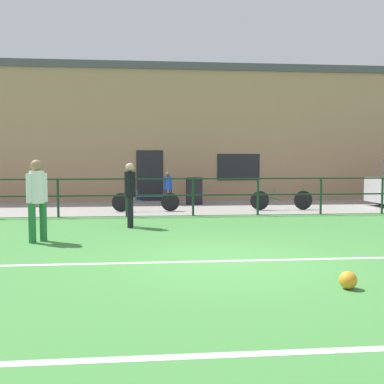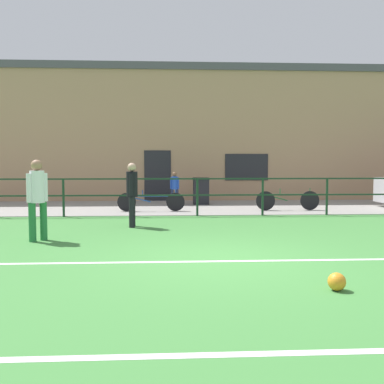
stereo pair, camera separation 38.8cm
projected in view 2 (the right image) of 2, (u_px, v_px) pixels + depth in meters
name	position (u px, v px, depth m)	size (l,w,h in m)	color
ground	(221.00, 261.00, 7.39)	(60.00, 44.00, 0.04)	#42843D
field_line_touchline	(221.00, 261.00, 7.31)	(36.00, 0.11, 0.00)	white
field_line_hash	(270.00, 354.00, 3.80)	(36.00, 0.11, 0.00)	white
pavement_strip	(193.00, 207.00, 15.85)	(48.00, 5.00, 0.02)	gray
perimeter_fence	(197.00, 191.00, 13.31)	(36.07, 0.07, 1.15)	#193823
clubhouse_facade	(188.00, 134.00, 19.34)	(28.00, 2.56, 5.69)	tan
player_goalkeeper	(132.00, 191.00, 11.08)	(0.28, 0.44, 1.62)	black
player_striker	(37.00, 195.00, 9.11)	(0.36, 0.36, 1.69)	#237038
soccer_ball_match	(337.00, 282.00, 5.65)	(0.23, 0.23, 0.23)	orange
spectator_child	(175.00, 186.00, 16.48)	(0.34, 0.22, 1.24)	#232D4C
bicycle_parked_0	(151.00, 202.00, 14.41)	(2.20, 0.04, 0.71)	black
bicycle_parked_2	(288.00, 200.00, 14.70)	(2.14, 0.04, 0.74)	black
trash_bin_0	(201.00, 191.00, 16.71)	(0.62, 0.53, 1.01)	black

